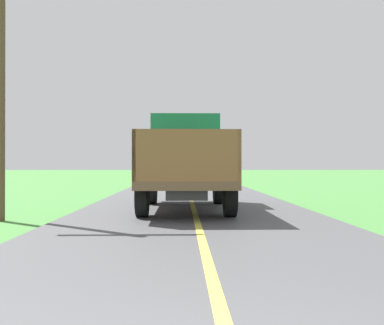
{
  "coord_description": "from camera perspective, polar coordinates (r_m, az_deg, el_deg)",
  "views": [
    {
      "loc": [
        -0.33,
        -1.68,
        1.34
      ],
      "look_at": [
        0.01,
        12.77,
        1.4
      ],
      "focal_mm": 39.89,
      "sensor_mm": 36.0,
      "label": 1
    }
  ],
  "objects": [
    {
      "name": "banana_truck_near",
      "position": [
        12.64,
        -0.75,
        0.34
      ],
      "size": [
        2.38,
        5.82,
        2.8
      ],
      "color": "#2D2D30",
      "rests_on": "road_surface"
    },
    {
      "name": "utility_pole_roadside",
      "position": [
        11.3,
        -24.2,
        12.8
      ],
      "size": [
        2.55,
        0.2,
        7.05
      ],
      "color": "brown",
      "rests_on": "ground"
    }
  ]
}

